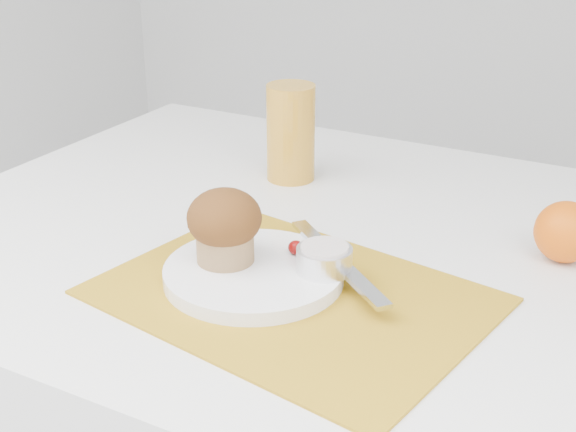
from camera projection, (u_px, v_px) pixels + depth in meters
The scene contains 10 objects.
placemat at pixel (292, 296), 0.86m from camera, with size 0.40×0.29×0.00m, color #B68519.
plate at pixel (254, 273), 0.89m from camera, with size 0.20×0.20×0.02m, color white.
ramekin at pixel (324, 259), 0.87m from camera, with size 0.06×0.06×0.03m, color silver.
cream at pixel (325, 248), 0.87m from camera, with size 0.05×0.05×0.01m, color beige.
raspberry_near at pixel (296, 247), 0.91m from camera, with size 0.02×0.02×0.02m, color #4F0302.
raspberry_far at pixel (305, 257), 0.89m from camera, with size 0.02×0.02×0.02m, color #610207.
butter_knife at pixel (337, 261), 0.89m from camera, with size 0.22×0.02×0.01m, color #B9BDC2.
orange at pixel (566, 232), 0.93m from camera, with size 0.07×0.07×0.07m, color #EE5F08.
juice_glass at pixel (291, 133), 1.16m from camera, with size 0.07×0.07×0.14m, color gold.
muffin at pixel (225, 225), 0.88m from camera, with size 0.08×0.08×0.08m.
Camera 1 is at (0.32, -0.77, 1.18)m, focal length 50.00 mm.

